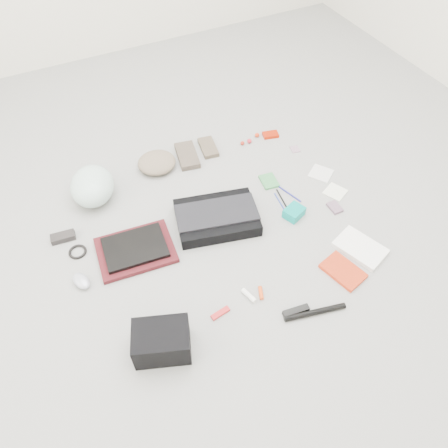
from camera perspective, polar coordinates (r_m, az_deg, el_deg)
name	(u,v)px	position (r m, az deg, el deg)	size (l,w,h in m)	color
ground_plane	(224,230)	(2.24, 0.00, -0.83)	(4.00, 4.00, 0.00)	gray
messenger_bag	(217,218)	(2.25, -0.95, 0.85)	(0.41, 0.29, 0.07)	black
bag_flap	(217,212)	(2.22, -0.96, 1.53)	(0.41, 0.19, 0.01)	black
laptop_sleeve	(136,250)	(2.19, -11.46, -3.38)	(0.37, 0.27, 0.03)	#491117
laptop	(135,247)	(2.17, -11.55, -3.02)	(0.30, 0.22, 0.02)	black
bike_helmet	(92,186)	(2.44, -16.83, 4.78)	(0.23, 0.29, 0.17)	silver
beanie	(157,163)	(2.57, -8.78, 7.94)	(0.22, 0.21, 0.08)	#7B6955
mitten_left	(187,155)	(2.63, -4.83, 8.91)	(0.11, 0.22, 0.03)	brown
mitten_right	(208,147)	(2.68, -2.07, 9.97)	(0.09, 0.18, 0.03)	brown
power_brick	(63,237)	(2.33, -20.28, -1.61)	(0.12, 0.05, 0.03)	black
cable_coil	(78,252)	(2.26, -18.58, -3.46)	(0.09, 0.09, 0.01)	black
mouse	(81,281)	(2.14, -18.13, -7.10)	(0.06, 0.11, 0.04)	#AAABBE
camera_bag	(162,342)	(1.85, -8.13, -14.95)	(0.23, 0.16, 0.15)	black
multitool	(220,313)	(1.96, -0.49, -11.57)	(0.09, 0.02, 0.01)	red
toiletry_tube_white	(249,295)	(2.01, 3.25, -9.30)	(0.02, 0.02, 0.08)	white
toiletry_tube_orange	(261,293)	(2.02, 4.84, -8.96)	(0.02, 0.02, 0.07)	#E04614
u_lock	(296,311)	(1.99, 9.38, -11.15)	(0.12, 0.03, 0.02)	black
bike_pump	(315,312)	(2.00, 11.79, -11.21)	(0.03, 0.03, 0.28)	black
book_red	(343,271)	(2.15, 15.28, -5.94)	(0.13, 0.20, 0.02)	red
book_white	(360,248)	(2.25, 17.36, -3.00)	(0.16, 0.24, 0.02)	white
notepad	(269,181)	(2.49, 5.88, 5.59)	(0.09, 0.11, 0.01)	#367E44
pen_blue	(280,202)	(2.38, 7.28, 2.90)	(0.01, 0.01, 0.14)	#293A9B
pen_black	(282,199)	(2.40, 7.56, 3.30)	(0.01, 0.01, 0.15)	black
pen_navy	(290,194)	(2.43, 8.59, 3.90)	(0.01, 0.01, 0.16)	navy
accordion_wallet	(294,212)	(2.31, 9.13, 1.51)	(0.10, 0.08, 0.05)	#02938A
card_deck	(335,207)	(2.41, 14.27, 2.11)	(0.06, 0.08, 0.02)	slate
napkin_top	(321,173)	(2.59, 12.55, 6.47)	(0.12, 0.12, 0.01)	silver
napkin_bottom	(335,192)	(2.50, 14.33, 4.09)	(0.11, 0.11, 0.01)	white
lollipop_a	(242,143)	(2.72, 2.42, 10.51)	(0.02, 0.02, 0.02)	maroon
lollipop_b	(249,141)	(2.73, 3.33, 10.77)	(0.03, 0.03, 0.03)	red
lollipop_c	(257,135)	(2.78, 4.34, 11.51)	(0.03, 0.03, 0.03)	red
altoids_tin	(270,135)	(2.80, 6.09, 11.52)	(0.10, 0.06, 0.02)	#B01D05
stamp_sheet	(295,149)	(2.72, 9.26, 9.62)	(0.05, 0.06, 0.00)	#A47C94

